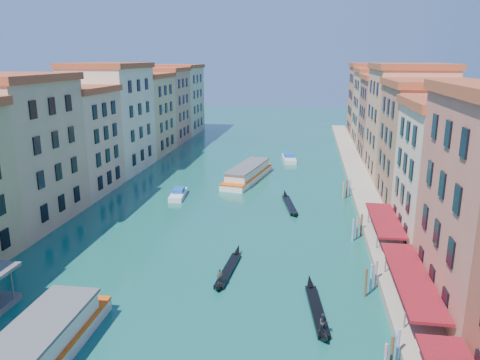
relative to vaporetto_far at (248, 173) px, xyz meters
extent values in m
cube|color=tan|center=(-27.80, -27.53, 8.27)|extent=(12.00, 17.00, 19.00)
cube|color=#9C4422|center=(-27.80, -27.53, 18.27)|extent=(12.80, 17.40, 1.00)
cube|color=tan|center=(-27.80, -12.03, 7.02)|extent=(12.00, 14.00, 16.50)
cube|color=#9C4422|center=(-27.80, -12.03, 15.77)|extent=(12.80, 14.40, 1.00)
cube|color=beige|center=(-27.80, 3.97, 8.77)|extent=(12.00, 18.00, 20.00)
cube|color=#9C4422|center=(-27.80, 3.97, 19.27)|extent=(12.80, 18.40, 1.00)
cube|color=tan|center=(-27.80, 20.97, 7.52)|extent=(12.00, 16.00, 17.50)
cube|color=#9C4422|center=(-27.80, 20.97, 16.77)|extent=(12.80, 16.40, 1.00)
cube|color=tan|center=(-27.80, 36.47, 8.02)|extent=(12.00, 15.00, 18.50)
cube|color=#9C4422|center=(-27.80, 36.47, 17.77)|extent=(12.80, 15.40, 1.00)
cube|color=#C3B28B|center=(-27.80, 52.47, 8.27)|extent=(12.00, 17.00, 19.00)
cube|color=#9C4422|center=(-27.80, 52.47, 18.27)|extent=(12.80, 17.40, 1.00)
cube|color=beige|center=(28.20, -28.03, 7.02)|extent=(12.00, 14.00, 16.50)
cube|color=#9C4422|center=(28.20, -28.03, 15.77)|extent=(12.80, 14.40, 1.00)
cube|color=#A76C4D|center=(28.20, -13.03, 7.77)|extent=(12.00, 16.00, 18.00)
cube|color=#9C4422|center=(28.20, -13.03, 17.27)|extent=(12.80, 16.40, 1.00)
cube|color=tan|center=(28.20, 3.97, 8.77)|extent=(12.00, 18.00, 20.00)
cube|color=#9C4422|center=(28.20, 3.97, 19.27)|extent=(12.80, 18.40, 1.00)
cube|color=#A35E4B|center=(28.20, 20.47, 7.52)|extent=(12.00, 15.00, 17.50)
cube|color=#9C4422|center=(28.20, 20.47, 16.77)|extent=(12.80, 15.40, 1.00)
cube|color=tan|center=(28.20, 35.97, 8.02)|extent=(12.00, 16.00, 18.50)
cube|color=#9C4422|center=(28.20, 35.97, 17.77)|extent=(12.80, 16.40, 1.00)
cube|color=#B9694D|center=(28.20, 52.47, 8.52)|extent=(12.00, 17.00, 19.50)
cube|color=#9C4422|center=(28.20, 52.47, 18.77)|extent=(12.80, 17.40, 1.00)
cube|color=#A39C84|center=(20.20, -2.03, -0.73)|extent=(4.00, 140.00, 1.00)
cube|color=maroon|center=(20.40, -43.53, 1.77)|extent=(3.20, 15.30, 0.25)
cylinder|color=#59595B|center=(19.00, -48.63, 0.27)|extent=(0.12, 0.12, 3.00)
cylinder|color=#59595B|center=(19.00, -38.43, 0.27)|extent=(0.12, 0.12, 3.00)
cube|color=maroon|center=(20.40, -28.03, 1.77)|extent=(3.20, 12.60, 0.25)
cylinder|color=#59595B|center=(19.00, -32.23, 0.27)|extent=(0.12, 0.12, 3.00)
cylinder|color=#59595B|center=(19.00, -23.83, 0.27)|extent=(0.12, 0.12, 3.00)
cylinder|color=brown|center=(17.30, -53.03, 0.07)|extent=(0.24, 0.24, 3.20)
cylinder|color=brown|center=(17.90, -52.03, 0.07)|extent=(0.24, 0.24, 3.20)
cylinder|color=brown|center=(16.70, -42.03, 0.07)|extent=(0.24, 0.24, 3.20)
cylinder|color=brown|center=(17.30, -41.03, 0.07)|extent=(0.24, 0.24, 3.20)
cylinder|color=brown|center=(17.90, -40.03, 0.07)|extent=(0.24, 0.24, 3.20)
cylinder|color=brown|center=(16.70, -28.03, 0.07)|extent=(0.24, 0.24, 3.20)
cylinder|color=brown|center=(17.30, -27.03, 0.07)|extent=(0.24, 0.24, 3.20)
cylinder|color=brown|center=(17.90, -26.03, 0.07)|extent=(0.24, 0.24, 3.20)
cylinder|color=brown|center=(16.70, -10.03, 0.07)|extent=(0.24, 0.24, 3.20)
cylinder|color=brown|center=(17.30, -9.03, 0.07)|extent=(0.24, 0.24, 3.20)
cylinder|color=brown|center=(17.90, -8.03, 0.07)|extent=(0.24, 0.24, 3.20)
cube|color=silver|center=(-8.35, -57.68, 0.67)|extent=(4.13, 16.04, 1.60)
cube|color=#59595B|center=(-8.35, -57.68, 1.62)|extent=(4.43, 16.55, 0.25)
cube|color=white|center=(0.00, 0.00, -0.68)|extent=(7.58, 18.83, 1.10)
cube|color=silver|center=(0.00, 0.00, 0.52)|extent=(6.43, 15.13, 1.47)
cube|color=#59595B|center=(0.00, 0.00, 1.39)|extent=(6.78, 15.64, 0.23)
cube|color=#E8530D|center=(0.00, 0.00, -0.17)|extent=(7.63, 18.84, 0.23)
cube|color=black|center=(2.95, -38.72, -1.03)|extent=(1.56, 8.25, 0.41)
cone|color=black|center=(3.27, -34.18, -0.68)|extent=(0.94, 1.88, 1.53)
cone|color=black|center=(2.64, -43.27, -0.78)|extent=(0.92, 1.57, 1.35)
imported|color=#303025|center=(2.72, -42.18, -0.08)|extent=(0.60, 0.41, 1.57)
cube|color=black|center=(12.14, -45.61, -1.02)|extent=(2.15, 8.57, 0.43)
cone|color=black|center=(11.51, -40.93, -0.66)|extent=(1.09, 1.99, 1.59)
cone|color=black|center=(12.76, -50.30, -0.76)|extent=(1.05, 1.67, 1.40)
imported|color=#282A32|center=(12.61, -49.17, -0.04)|extent=(0.87, 0.72, 1.63)
cube|color=black|center=(8.41, -15.32, -1.01)|extent=(2.80, 8.99, 0.45)
cone|color=black|center=(7.45, -10.44, -0.63)|extent=(1.26, 2.13, 1.67)
cone|color=black|center=(9.37, -20.19, -0.73)|extent=(1.20, 1.79, 1.47)
cube|color=white|center=(-9.77, -12.84, -0.85)|extent=(2.75, 6.78, 0.75)
cube|color=#1550B0|center=(-9.82, -12.37, -0.19)|extent=(1.98, 2.99, 0.66)
cube|color=silver|center=(6.86, 17.26, -0.78)|extent=(3.62, 8.23, 0.91)
cube|color=#1550B0|center=(6.78, 17.82, 0.02)|extent=(2.51, 3.67, 0.80)
camera|label=1|loc=(10.80, -83.46, 20.80)|focal=35.00mm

